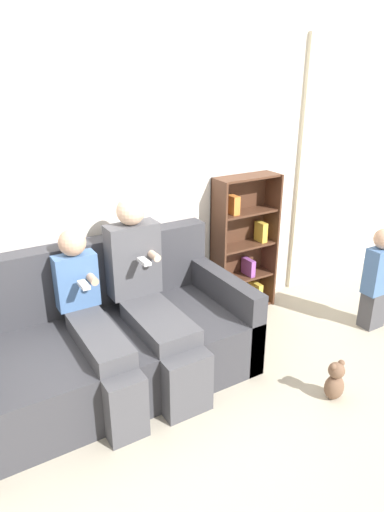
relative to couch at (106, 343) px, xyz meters
name	(u,v)px	position (x,y,z in m)	size (l,w,h in m)	color
ground_plane	(198,408)	(0.37, -0.58, -0.28)	(14.00, 14.00, 0.00)	#B2A893
back_wall	(120,178)	(0.37, 0.49, 0.99)	(10.00, 0.06, 2.55)	silver
curtain_panel	(332,167)	(2.48, 0.44, 0.86)	(0.87, 0.04, 2.28)	beige
couch	(106,343)	(0.00, 0.00, 0.00)	(1.91, 0.94, 0.90)	#38383D
adult_seated	(150,296)	(0.30, -0.09, 0.32)	(0.36, 0.90, 1.22)	#47474C
child_seated	(95,325)	(-0.11, -0.14, 0.25)	(0.28, 0.91, 1.06)	#47474C
toddler_standing	(378,278)	(2.14, -0.47, 0.16)	(0.23, 0.16, 0.86)	#47474C
bookshelf	(243,245)	(1.41, 0.37, 0.30)	(0.57, 0.22, 1.20)	#4C2D1E
teddy_bear	(335,381)	(1.18, -0.95, -0.15)	(0.14, 0.11, 0.28)	brown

